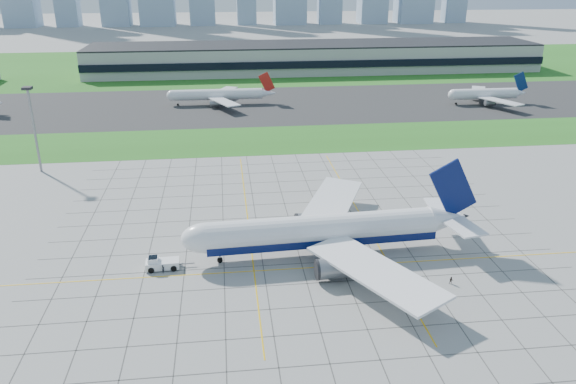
# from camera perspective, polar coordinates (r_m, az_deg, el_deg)

# --- Properties ---
(ground) EXTENTS (1400.00, 1400.00, 0.00)m
(ground) POSITION_cam_1_polar(r_m,az_deg,el_deg) (117.53, 1.37, -7.27)
(ground) COLOR #969791
(ground) RESTS_ON ground
(grass_median) EXTENTS (700.00, 35.00, 0.04)m
(grass_median) POSITION_cam_1_polar(r_m,az_deg,el_deg) (200.47, -2.21, 5.30)
(grass_median) COLOR #28611B
(grass_median) RESTS_ON ground
(asphalt_taxiway) EXTENTS (700.00, 75.00, 0.04)m
(asphalt_taxiway) POSITION_cam_1_polar(r_m,az_deg,el_deg) (253.54, -3.23, 8.83)
(asphalt_taxiway) COLOR #383838
(asphalt_taxiway) RESTS_ON ground
(grass_far) EXTENTS (700.00, 145.00, 0.04)m
(grass_far) POSITION_cam_1_polar(r_m,az_deg,el_deg) (361.42, -4.38, 12.74)
(grass_far) COLOR #28611B
(grass_far) RESTS_ON ground
(apron_markings) EXTENTS (120.00, 130.00, 0.03)m
(apron_markings) POSITION_cam_1_polar(r_m,az_deg,el_deg) (127.28, 0.87, -4.83)
(apron_markings) COLOR #474744
(apron_markings) RESTS_ON ground
(terminal) EXTENTS (260.00, 43.00, 15.80)m
(terminal) POSITION_cam_1_polar(r_m,az_deg,el_deg) (339.52, 2.73, 13.53)
(terminal) COLOR #B7B7B2
(terminal) RESTS_ON ground
(light_mast) EXTENTS (2.50, 2.50, 25.60)m
(light_mast) POSITION_cam_1_polar(r_m,az_deg,el_deg) (180.24, -24.53, 6.76)
(light_mast) COLOR gray
(light_mast) RESTS_ON ground
(airliner) EXTENTS (63.72, 64.46, 20.05)m
(airliner) POSITION_cam_1_polar(r_m,az_deg,el_deg) (118.85, 3.67, -3.98)
(airliner) COLOR white
(airliner) RESTS_ON ground
(pushback_tug) EXTENTS (9.88, 3.74, 2.73)m
(pushback_tug) POSITION_cam_1_polar(r_m,az_deg,el_deg) (117.95, -12.80, -7.07)
(pushback_tug) COLOR white
(pushback_tug) RESTS_ON ground
(crew_near) EXTENTS (0.54, 0.70, 1.70)m
(crew_near) POSITION_cam_1_polar(r_m,az_deg,el_deg) (116.57, -12.57, -7.63)
(crew_near) COLOR black
(crew_near) RESTS_ON ground
(crew_far) EXTENTS (0.89, 0.78, 1.57)m
(crew_far) POSITION_cam_1_polar(r_m,az_deg,el_deg) (114.52, 16.25, -8.63)
(crew_far) COLOR black
(crew_far) RESTS_ON ground
(distant_jet_1) EXTENTS (45.65, 42.66, 14.08)m
(distant_jet_1) POSITION_cam_1_polar(r_m,az_deg,el_deg) (255.08, -7.06, 9.81)
(distant_jet_1) COLOR white
(distant_jet_1) RESTS_ON ground
(distant_jet_2) EXTENTS (34.53, 42.66, 14.08)m
(distant_jet_2) POSITION_cam_1_polar(r_m,az_deg,el_deg) (269.40, 19.47, 9.38)
(distant_jet_2) COLOR white
(distant_jet_2) RESTS_ON ground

